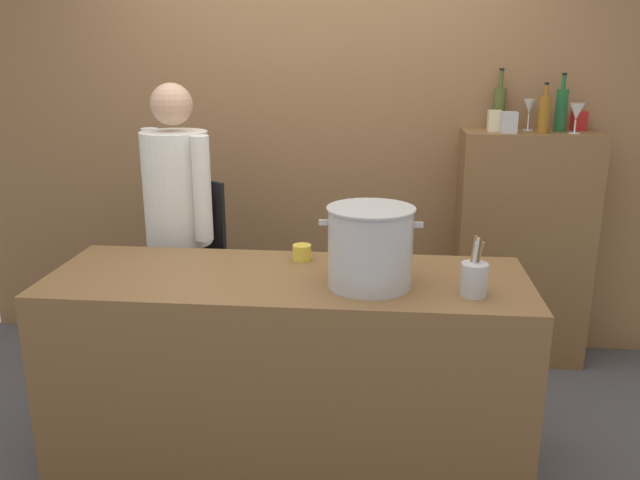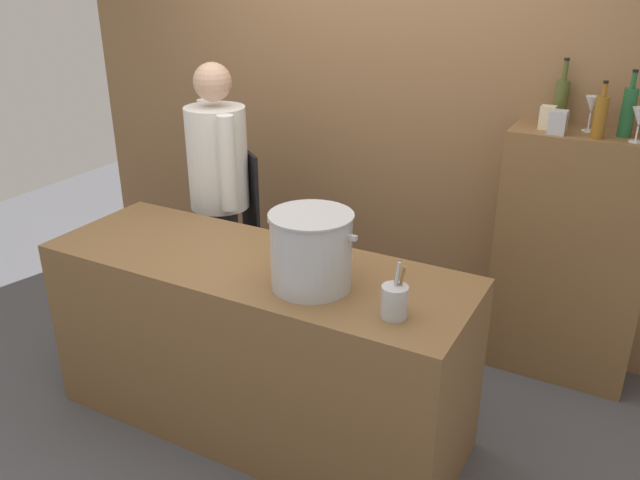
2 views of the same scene
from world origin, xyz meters
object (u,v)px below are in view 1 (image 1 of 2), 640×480
spice_tin_silver (509,122)px  butter_jar (302,253)px  utensil_crock (474,278)px  wine_bottle_olive (499,107)px  wine_glass_wide (576,112)px  wine_bottle_amber (544,114)px  stockpot_large (370,247)px  spice_tin_cream (494,121)px  wine_glass_tall (529,108)px  spice_tin_red (579,121)px  chef (179,219)px  wine_bottle_green (561,109)px

spice_tin_silver → butter_jar: bearing=-139.4°
utensil_crock → wine_bottle_olive: size_ratio=0.69×
wine_glass_wide → spice_tin_silver: 0.36m
wine_bottle_amber → spice_tin_silver: 0.19m
spice_tin_silver → stockpot_large: bearing=-121.3°
utensil_crock → butter_jar: (-0.72, 0.37, -0.03)m
butter_jar → wine_bottle_amber: bearing=36.3°
stockpot_large → spice_tin_cream: size_ratio=3.57×
spice_tin_cream → wine_glass_wide: bearing=-9.4°
wine_glass_tall → spice_tin_red: (0.28, 0.04, -0.07)m
stockpot_large → butter_jar: 0.45m
chef → wine_bottle_amber: 2.03m
stockpot_large → spice_tin_silver: size_ratio=3.59×
utensil_crock → wine_glass_wide: wine_glass_wide is taller
utensil_crock → wine_bottle_olive: (0.29, 1.44, 0.53)m
utensil_crock → wine_bottle_green: wine_bottle_green is taller
wine_bottle_green → spice_tin_silver: wine_bottle_green is taller
butter_jar → spice_tin_silver: spice_tin_silver is taller
chef → spice_tin_silver: size_ratio=14.54×
wine_bottle_green → spice_tin_silver: (-0.29, -0.10, -0.07)m
stockpot_large → utensil_crock: bearing=-9.9°
chef → wine_bottle_olive: 1.90m
wine_bottle_green → wine_glass_wide: 0.11m
wine_bottle_amber → spice_tin_silver: bearing=-177.5°
utensil_crock → butter_jar: bearing=152.7°
stockpot_large → wine_bottle_olive: bearing=63.2°
butter_jar → wine_glass_wide: wine_glass_wide is taller
stockpot_large → wine_glass_wide: 1.66m
wine_glass_wide → spice_tin_cream: 0.43m
spice_tin_red → spice_tin_silver: bearing=-158.7°
wine_glass_wide → wine_bottle_olive: bearing=155.6°
wine_glass_wide → spice_tin_red: (0.06, 0.15, -0.06)m
wine_bottle_olive → wine_bottle_amber: size_ratio=1.25×
butter_jar → spice_tin_red: size_ratio=0.79×
spice_tin_cream → wine_bottle_green: bearing=2.9°
stockpot_large → spice_tin_red: size_ratio=3.78×
chef → wine_glass_tall: chef is taller
chef → spice_tin_red: (2.14, 0.62, 0.47)m
butter_jar → wine_bottle_olive: size_ratio=0.25×
wine_bottle_green → utensil_crock: bearing=-114.3°
spice_tin_red → wine_glass_tall: bearing=-172.7°
wine_glass_tall → wine_glass_wide: bearing=-26.5°
stockpot_large → spice_tin_cream: (0.65, 1.26, 0.37)m
chef → wine_glass_tall: bearing=-124.2°
utensil_crock → stockpot_large: bearing=170.1°
wine_bottle_olive → wine_glass_wide: wine_bottle_olive is taller
chef → butter_jar: bearing=-173.0°
chef → utensil_crock: bearing=-171.0°
stockpot_large → spice_tin_cream: 1.47m
butter_jar → chef: bearing=148.7°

